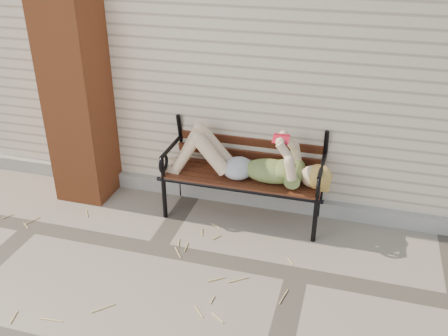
% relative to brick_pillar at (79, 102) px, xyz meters
% --- Properties ---
extents(ground, '(80.00, 80.00, 0.00)m').
position_rel_brick_pillar_xyz_m(ground, '(2.30, -0.75, -1.00)').
color(ground, gray).
rests_on(ground, ground).
extents(house_wall, '(8.00, 4.00, 3.00)m').
position_rel_brick_pillar_xyz_m(house_wall, '(2.30, 2.25, 0.50)').
color(house_wall, beige).
rests_on(house_wall, ground).
extents(foundation_strip, '(8.00, 0.10, 0.15)m').
position_rel_brick_pillar_xyz_m(foundation_strip, '(2.30, 0.22, -0.93)').
color(foundation_strip, '#AAA69A').
rests_on(foundation_strip, ground).
extents(brick_pillar, '(0.50, 0.50, 2.00)m').
position_rel_brick_pillar_xyz_m(brick_pillar, '(0.00, 0.00, 0.00)').
color(brick_pillar, '#9D4923').
rests_on(brick_pillar, ground).
extents(garden_bench, '(1.62, 0.64, 1.05)m').
position_rel_brick_pillar_xyz_m(garden_bench, '(1.66, 0.07, -0.41)').
color(garden_bench, black).
rests_on(garden_bench, ground).
extents(reading_woman, '(1.53, 0.35, 0.48)m').
position_rel_brick_pillar_xyz_m(reading_woman, '(1.67, -0.05, -0.38)').
color(reading_woman, '#093242').
rests_on(reading_woman, ground).
extents(straw_scatter, '(3.04, 1.66, 0.01)m').
position_rel_brick_pillar_xyz_m(straw_scatter, '(0.86, -1.05, -0.99)').
color(straw_scatter, '#E0BA6D').
rests_on(straw_scatter, ground).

